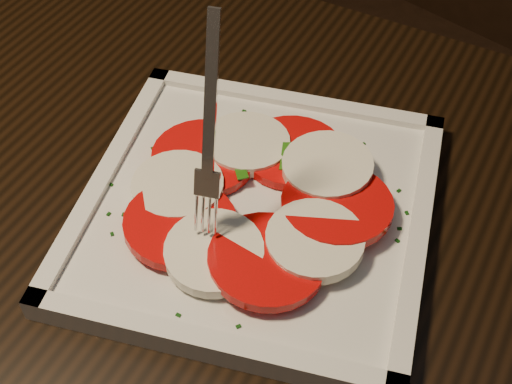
# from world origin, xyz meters

# --- Properties ---
(table) EXTENTS (1.28, 0.93, 0.75)m
(table) POSITION_xyz_m (-0.21, 0.24, 0.65)
(table) COLOR black
(table) RESTS_ON ground
(chair) EXTENTS (0.54, 0.54, 0.93)m
(chair) POSITION_xyz_m (-0.10, 1.01, 0.53)
(chair) COLOR black
(chair) RESTS_ON ground
(plate) EXTENTS (0.30, 0.30, 0.01)m
(plate) POSITION_xyz_m (-0.12, 0.32, 0.76)
(plate) COLOR silver
(plate) RESTS_ON table
(caprese_salad) EXTENTS (0.24, 0.22, 0.02)m
(caprese_salad) POSITION_xyz_m (-0.12, 0.32, 0.77)
(caprese_salad) COLOR red
(caprese_salad) RESTS_ON plate
(fork) EXTENTS (0.03, 0.06, 0.16)m
(fork) POSITION_xyz_m (-0.14, 0.30, 0.87)
(fork) COLOR white
(fork) RESTS_ON caprese_salad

